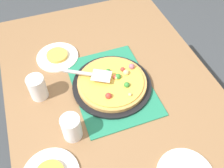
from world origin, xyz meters
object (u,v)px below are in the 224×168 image
at_px(cup_near, 37,88).
at_px(pizza_server, 91,74).
at_px(pizza_pan, 112,85).
at_px(plate_near_left, 58,57).
at_px(served_slice_left, 57,55).
at_px(cup_corner, 72,128).
at_px(pizza, 112,82).

height_order(cup_near, pizza_server, cup_near).
bearing_deg(cup_near, pizza_pan, 79.06).
xyz_separation_m(plate_near_left, served_slice_left, (0.00, 0.00, 0.01)).
distance_m(served_slice_left, cup_corner, 0.48).
distance_m(pizza_pan, pizza, 0.02).
relative_size(pizza_pan, cup_corner, 3.17).
xyz_separation_m(pizza_pan, pizza, (0.00, 0.00, 0.02)).
bearing_deg(pizza, plate_near_left, -143.83).
relative_size(pizza_pan, pizza, 1.15).
height_order(pizza_pan, pizza, pizza).
relative_size(served_slice_left, pizza_server, 0.50).
xyz_separation_m(pizza_pan, cup_near, (-0.07, -0.34, 0.05)).
relative_size(plate_near_left, cup_corner, 1.83).
bearing_deg(pizza_server, pizza_pan, 59.90).
height_order(pizza_pan, plate_near_left, pizza_pan).
xyz_separation_m(plate_near_left, cup_near, (0.22, -0.13, 0.06)).
height_order(pizza, plate_near_left, pizza).
distance_m(pizza_pan, cup_near, 0.35).
height_order(cup_near, cup_corner, same).
xyz_separation_m(cup_corner, pizza_server, (-0.24, 0.16, 0.01)).
xyz_separation_m(pizza_pan, pizza_server, (-0.05, -0.08, 0.06)).
bearing_deg(cup_corner, pizza_pan, 127.88).
distance_m(plate_near_left, served_slice_left, 0.01).
relative_size(pizza_pan, plate_near_left, 1.73).
bearing_deg(plate_near_left, pizza, 36.17).
bearing_deg(pizza_server, pizza, 60.54).
height_order(pizza_pan, cup_near, cup_near).
distance_m(served_slice_left, cup_near, 0.26).
bearing_deg(served_slice_left, plate_near_left, 0.00).
xyz_separation_m(pizza, served_slice_left, (-0.29, -0.21, -0.02)).
bearing_deg(cup_near, plate_near_left, 149.34).
height_order(pizza, served_slice_left, pizza).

